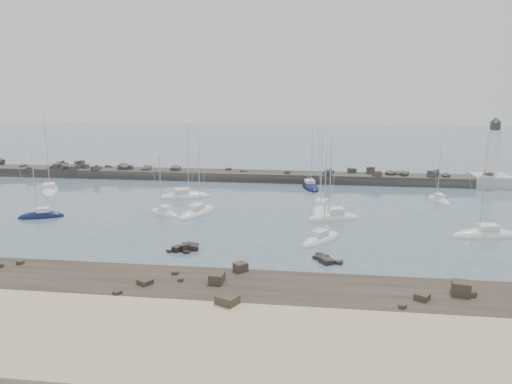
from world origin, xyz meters
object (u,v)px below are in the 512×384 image
sailboat_1 (50,191)px  sailboat_3 (197,213)px  lighthouse (491,171)px  sailboat_5 (164,214)px  sailboat_6 (321,210)px  sailboat_2 (41,217)px  sailboat_7 (321,240)px  sailboat_11 (484,236)px  sailboat_4 (185,197)px  sailboat_9 (333,218)px  sailboat_10 (439,201)px  sailboat_8 (310,188)px

sailboat_1 → sailboat_3: size_ratio=1.07×
lighthouse → sailboat_5: 66.49m
sailboat_5 → sailboat_6: bearing=12.9°
sailboat_2 → sailboat_7: 43.58m
sailboat_1 → sailboat_11: (73.85, -19.31, 0.00)m
lighthouse → sailboat_5: bearing=-152.0°
sailboat_4 → sailboat_11: (46.83, -18.01, 0.01)m
lighthouse → sailboat_3: lighthouse is taller
sailboat_2 → lighthouse: bearing=24.7°
sailboat_7 → sailboat_6: bearing=90.4°
sailboat_4 → sailboat_9: bearing=-23.8°
sailboat_3 → sailboat_11: (41.54, -6.59, 0.00)m
sailboat_6 → sailboat_10: bearing=25.3°
sailboat_6 → sailboat_8: sailboat_6 is taller
sailboat_3 → sailboat_10: sailboat_3 is taller
sailboat_1 → sailboat_3: (32.31, -12.72, 0.00)m
sailboat_6 → sailboat_9: size_ratio=1.10×
sailboat_8 → sailboat_7: bearing=-86.1°
sailboat_9 → sailboat_11: sailboat_11 is taller
sailboat_6 → sailboat_2: bearing=-167.1°
sailboat_8 → sailboat_9: 23.58m
sailboat_3 → sailboat_6: (19.50, 4.59, 0.01)m
sailboat_11 → sailboat_6: bearing=153.1°
sailboat_5 → sailboat_8: 32.80m
sailboat_1 → sailboat_9: size_ratio=1.17×
sailboat_1 → sailboat_6: bearing=-8.9°
sailboat_9 → sailboat_4: bearing=156.2°
sailboat_1 → sailboat_11: bearing=-14.7°
sailboat_1 → sailboat_8: sailboat_1 is taller
sailboat_9 → sailboat_10: (18.65, 14.67, -0.02)m
sailboat_1 → sailboat_9: sailboat_1 is taller
sailboat_10 → sailboat_4: bearing=-176.4°
sailboat_2 → sailboat_10: size_ratio=1.00×
sailboat_1 → sailboat_7: 57.29m
lighthouse → sailboat_8: 37.03m
sailboat_2 → sailboat_6: sailboat_6 is taller
sailboat_1 → sailboat_8: 50.59m
sailboat_7 → sailboat_9: sailboat_9 is taller
sailboat_6 → sailboat_9: sailboat_6 is taller
sailboat_5 → sailboat_10: (45.26, 15.36, -0.01)m
sailboat_2 → sailboat_5: 18.78m
lighthouse → sailboat_1: sailboat_1 is taller
sailboat_2 → sailboat_5: (18.31, 4.17, 0.00)m
sailboat_1 → sailboat_11: 76.34m
sailboat_11 → sailboat_10: bearing=94.0°
lighthouse → sailboat_8: size_ratio=1.10×
sailboat_6 → sailboat_8: size_ratio=1.09×
sailboat_4 → sailboat_5: 12.48m
sailboat_8 → sailboat_11: 38.16m
sailboat_4 → sailboat_3: bearing=-65.2°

